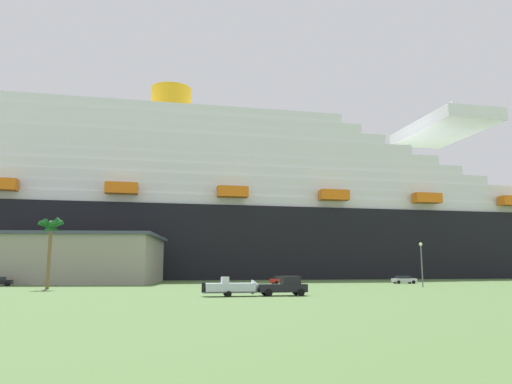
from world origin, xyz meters
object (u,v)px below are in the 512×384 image
object	(u,v)px
small_boat_on_trailer	(235,288)
street_lamp	(421,258)
parked_car_red_hatchback	(281,280)
parked_car_silver_sedan	(404,279)
pickup_truck	(284,286)
cruise_ship	(258,214)
palm_tree	(51,232)

from	to	relation	value
small_boat_on_trailer	street_lamp	xyz separation A→B (m)	(33.35, 21.03, 3.85)
parked_car_red_hatchback	parked_car_silver_sedan	distance (m)	25.02
small_boat_on_trailer	parked_car_red_hatchback	size ratio (longest dim) A/B	1.66
pickup_truck	parked_car_silver_sedan	xyz separation A→B (m)	(32.46, 37.44, -0.21)
cruise_ship	pickup_truck	bearing A→B (deg)	-96.91
palm_tree	street_lamp	xyz separation A→B (m)	(59.10, -1.24, -3.74)
parked_car_silver_sedan	small_boat_on_trailer	bearing A→B (deg)	-135.19
small_boat_on_trailer	parked_car_red_hatchback	bearing A→B (deg)	70.95
parked_car_silver_sedan	palm_tree	bearing A→B (deg)	-166.30
pickup_truck	street_lamp	distance (m)	34.77
pickup_truck	palm_tree	world-z (taller)	palm_tree
palm_tree	small_boat_on_trailer	bearing A→B (deg)	-40.85
parked_car_red_hatchback	street_lamp	bearing A→B (deg)	-39.60
palm_tree	pickup_truck	bearing A→B (deg)	-34.89
parked_car_red_hatchback	palm_tree	bearing A→B (deg)	-158.17
cruise_ship	small_boat_on_trailer	xyz separation A→B (m)	(-16.17, -87.44, -18.00)
small_boat_on_trailer	parked_car_red_hatchback	world-z (taller)	small_boat_on_trailer
pickup_truck	street_lamp	size ratio (longest dim) A/B	0.78
parked_car_red_hatchback	parked_car_silver_sedan	bearing A→B (deg)	0.04
pickup_truck	palm_tree	size ratio (longest dim) A/B	0.54
small_boat_on_trailer	street_lamp	world-z (taller)	street_lamp
small_boat_on_trailer	street_lamp	size ratio (longest dim) A/B	1.05
cruise_ship	small_boat_on_trailer	distance (m)	90.73
cruise_ship	small_boat_on_trailer	size ratio (longest dim) A/B	31.41
pickup_truck	parked_car_red_hatchback	world-z (taller)	pickup_truck
cruise_ship	street_lamp	bearing A→B (deg)	-75.50
pickup_truck	street_lamp	world-z (taller)	street_lamp
street_lamp	parked_car_red_hatchback	size ratio (longest dim) A/B	1.57
cruise_ship	parked_car_silver_sedan	world-z (taller)	cruise_ship
parked_car_red_hatchback	parked_car_silver_sedan	xyz separation A→B (m)	(25.02, 0.02, 0.00)
palm_tree	parked_car_red_hatchback	bearing A→B (deg)	21.83
cruise_ship	parked_car_silver_sedan	size ratio (longest dim) A/B	50.88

